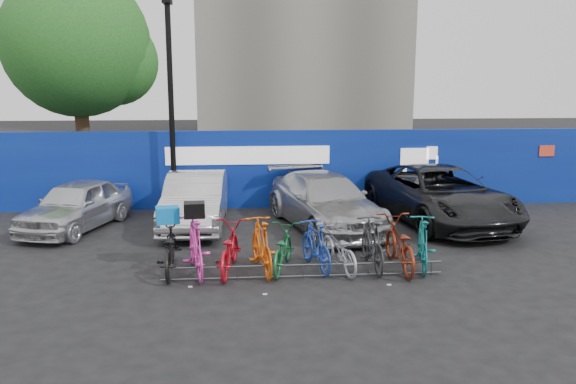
{
  "coord_description": "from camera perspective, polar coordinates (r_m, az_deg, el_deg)",
  "views": [
    {
      "loc": [
        -1.17,
        -11.15,
        3.8
      ],
      "look_at": [
        -0.1,
        2.0,
        1.25
      ],
      "focal_mm": 35.0,
      "sensor_mm": 36.0,
      "label": 1
    }
  ],
  "objects": [
    {
      "name": "tree",
      "position": [
        21.97,
        -20.02,
        13.62
      ],
      "size": [
        5.4,
        5.2,
        7.8
      ],
      "color": "#382314",
      "rests_on": "ground"
    },
    {
      "name": "car_2",
      "position": [
        15.02,
        3.75,
        -0.94
      ],
      "size": [
        3.18,
        5.26,
        1.43
      ],
      "primitive_type": "imported",
      "rotation": [
        0.0,
        0.0,
        0.26
      ],
      "color": "#A0A1A5",
      "rests_on": "ground"
    },
    {
      "name": "bike_6",
      "position": [
        11.66,
        5.11,
        -5.77
      ],
      "size": [
        1.0,
        1.83,
        0.91
      ],
      "primitive_type": "imported",
      "rotation": [
        0.0,
        0.0,
        3.38
      ],
      "color": "#96979D",
      "rests_on": "ground"
    },
    {
      "name": "cargo_topcase",
      "position": [
        11.31,
        -9.48,
        -1.8
      ],
      "size": [
        0.44,
        0.4,
        0.3
      ],
      "primitive_type": "cube",
      "rotation": [
        0.0,
        0.0,
        0.08
      ],
      "color": "black",
      "rests_on": "bike_1"
    },
    {
      "name": "bike_0",
      "position": [
        11.69,
        -12.01,
        -5.57
      ],
      "size": [
        0.82,
        2.03,
        1.05
      ],
      "primitive_type": "imported",
      "rotation": [
        0.0,
        0.0,
        3.21
      ],
      "color": "black",
      "rests_on": "ground"
    },
    {
      "name": "car_1",
      "position": [
        15.27,
        -9.37,
        -0.84
      ],
      "size": [
        1.61,
        4.39,
        1.44
      ],
      "primitive_type": "imported",
      "rotation": [
        0.0,
        0.0,
        -0.02
      ],
      "color": "#BBBABF",
      "rests_on": "ground"
    },
    {
      "name": "bike_4",
      "position": [
        11.63,
        -0.6,
        -5.77
      ],
      "size": [
        1.02,
        1.83,
        0.91
      ],
      "primitive_type": "imported",
      "rotation": [
        0.0,
        0.0,
        2.89
      ],
      "color": "#1A6735",
      "rests_on": "ground"
    },
    {
      "name": "hoarding",
      "position": [
        17.38,
        -0.73,
        2.36
      ],
      "size": [
        22.0,
        0.18,
        2.4
      ],
      "color": "navy",
      "rests_on": "ground"
    },
    {
      "name": "bike_5",
      "position": [
        11.68,
        2.85,
        -5.44
      ],
      "size": [
        0.84,
        1.75,
        1.01
      ],
      "primitive_type": "imported",
      "rotation": [
        0.0,
        0.0,
        3.37
      ],
      "color": "#1D3FA7",
      "rests_on": "ground"
    },
    {
      "name": "ground",
      "position": [
        11.83,
        1.27,
        -7.79
      ],
      "size": [
        100.0,
        100.0,
        0.0
      ],
      "primitive_type": "plane",
      "color": "black",
      "rests_on": "ground"
    },
    {
      "name": "car_3",
      "position": [
        16.07,
        15.11,
        -0.27
      ],
      "size": [
        3.37,
        5.91,
        1.56
      ],
      "primitive_type": "imported",
      "rotation": [
        0.0,
        0.0,
        0.15
      ],
      "color": "black",
      "rests_on": "ground"
    },
    {
      "name": "bike_8",
      "position": [
        11.89,
        11.2,
        -5.2
      ],
      "size": [
        0.71,
        2.04,
        1.07
      ],
      "primitive_type": "imported",
      "rotation": [
        0.0,
        0.0,
        3.14
      ],
      "color": "maroon",
      "rests_on": "ground"
    },
    {
      "name": "cargo_crate",
      "position": [
        11.52,
        -12.14,
        -2.3
      ],
      "size": [
        0.52,
        0.43,
        0.33
      ],
      "primitive_type": "cube",
      "rotation": [
        0.0,
        0.0,
        0.2
      ],
      "color": "blue",
      "rests_on": "bike_0"
    },
    {
      "name": "car_0",
      "position": [
        15.81,
        -20.71,
        -1.24
      ],
      "size": [
        2.61,
        4.14,
        1.31
      ],
      "primitive_type": "imported",
      "rotation": [
        0.0,
        0.0,
        -0.3
      ],
      "color": "silver",
      "rests_on": "ground"
    },
    {
      "name": "bike_2",
      "position": [
        11.53,
        -6.04,
        -5.74
      ],
      "size": [
        0.91,
        1.98,
        1.01
      ],
      "primitive_type": "imported",
      "rotation": [
        0.0,
        0.0,
        3.01
      ],
      "color": "red",
      "rests_on": "ground"
    },
    {
      "name": "bike_7",
      "position": [
        11.8,
        8.57,
        -5.22
      ],
      "size": [
        0.53,
        1.81,
        1.08
      ],
      "primitive_type": "imported",
      "rotation": [
        0.0,
        0.0,
        3.16
      ],
      "color": "#29292C",
      "rests_on": "ground"
    },
    {
      "name": "bike_1",
      "position": [
        11.49,
        -9.37,
        -5.41
      ],
      "size": [
        0.93,
        2.04,
        1.18
      ],
      "primitive_type": "imported",
      "rotation": [
        0.0,
        0.0,
        3.34
      ],
      "color": "#F13EB2",
      "rests_on": "ground"
    },
    {
      "name": "bike_rack",
      "position": [
        11.22,
        1.59,
        -7.98
      ],
      "size": [
        5.6,
        0.03,
        0.3
      ],
      "color": "#595B60",
      "rests_on": "ground"
    },
    {
      "name": "bike_3",
      "position": [
        11.48,
        -2.71,
        -5.44
      ],
      "size": [
        0.84,
        1.93,
        1.12
      ],
      "primitive_type": "imported",
      "rotation": [
        0.0,
        0.0,
        3.31
      ],
      "color": "#F85E0A",
      "rests_on": "ground"
    },
    {
      "name": "bike_9",
      "position": [
        12.04,
        13.53,
        -5.06
      ],
      "size": [
        0.9,
        1.88,
        1.09
      ],
      "primitive_type": "imported",
      "rotation": [
        0.0,
        0.0,
        2.91
      ],
      "color": "#136A6C",
      "rests_on": "ground"
    },
    {
      "name": "lamppost",
      "position": [
        16.68,
        -11.8,
        8.9
      ],
      "size": [
        0.25,
        0.5,
        6.11
      ],
      "color": "black",
      "rests_on": "ground"
    }
  ]
}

